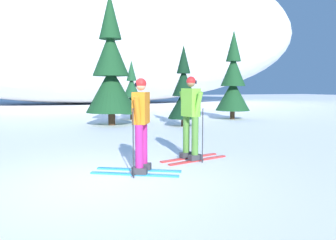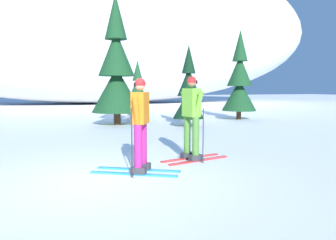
# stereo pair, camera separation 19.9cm
# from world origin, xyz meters

# --- Properties ---
(ground_plane) EXTENTS (120.00, 120.00, 0.00)m
(ground_plane) POSITION_xyz_m (0.00, 0.00, 0.00)
(ground_plane) COLOR white
(skier_lime_jacket) EXTENTS (1.61, 0.80, 1.84)m
(skier_lime_jacket) POSITION_xyz_m (2.14, 1.03, 0.97)
(skier_lime_jacket) COLOR red
(skier_lime_jacket) RESTS_ON ground
(skier_orange_jacket) EXTENTS (1.67, 1.19, 1.78)m
(skier_orange_jacket) POSITION_xyz_m (0.82, 0.36, 0.94)
(skier_orange_jacket) COLOR #2893CC
(skier_orange_jacket) RESTS_ON ground
(pine_tree_center_left) EXTENTS (2.14, 2.14, 5.55)m
(pine_tree_center_left) POSITION_xyz_m (1.72, 8.33, 2.32)
(pine_tree_center_left) COLOR #47301E
(pine_tree_center_left) RESTS_ON ground
(pine_tree_center) EXTENTS (1.15, 1.15, 2.97)m
(pine_tree_center) POSITION_xyz_m (3.11, 10.41, 1.24)
(pine_tree_center) COLOR #47301E
(pine_tree_center) RESTS_ON ground
(pine_tree_center_right) EXTENTS (1.29, 1.29, 3.34)m
(pine_tree_center_right) POSITION_xyz_m (4.43, 6.87, 1.40)
(pine_tree_center_right) COLOR #47301E
(pine_tree_center_right) RESTS_ON ground
(pine_tree_far_right) EXTENTS (1.72, 1.72, 4.46)m
(pine_tree_far_right) POSITION_xyz_m (7.96, 8.81, 1.87)
(pine_tree_far_right) COLOR #47301E
(pine_tree_far_right) RESTS_ON ground
(snow_ridge_background) EXTENTS (45.72, 17.08, 15.56)m
(snow_ridge_background) POSITION_xyz_m (3.64, 27.42, 7.78)
(snow_ridge_background) COLOR white
(snow_ridge_background) RESTS_ON ground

